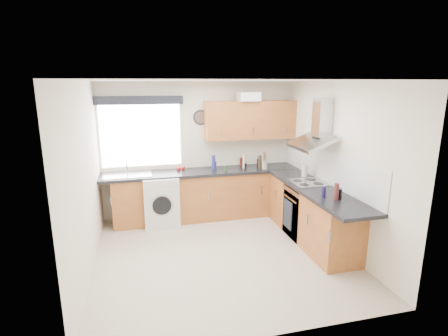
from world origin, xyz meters
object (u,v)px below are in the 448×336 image
object	(u,v)px
oven	(306,211)
washing_machine	(161,200)
upper_cabinets	(250,120)
extractor_hood	(317,129)

from	to	relation	value
oven	washing_machine	distance (m)	2.53
oven	upper_cabinets	xyz separation A→B (m)	(-0.55, 1.32, 1.38)
oven	upper_cabinets	world-z (taller)	upper_cabinets
upper_cabinets	oven	bearing A→B (deg)	-67.46
extractor_hood	washing_machine	xyz separation A→B (m)	(-2.38, 1.10, -1.33)
oven	extractor_hood	xyz separation A→B (m)	(0.10, -0.00, 1.34)
washing_machine	extractor_hood	bearing A→B (deg)	-26.56
oven	extractor_hood	size ratio (longest dim) A/B	1.09
oven	extractor_hood	distance (m)	1.35
extractor_hood	upper_cabinets	size ratio (longest dim) A/B	0.46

